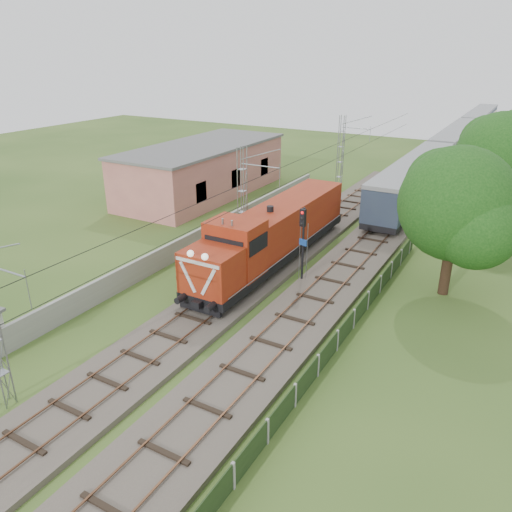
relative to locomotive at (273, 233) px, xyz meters
The scene contains 13 objects.
ground 11.43m from the locomotive, 90.00° to the right, with size 140.00×140.00×0.00m, color #33501E.
track_main 4.72m from the locomotive, 90.00° to the right, with size 4.20×70.00×0.45m.
track_side 10.37m from the locomotive, 60.44° to the left, with size 4.20×80.00×0.45m.
catenary 3.49m from the locomotive, 164.50° to the left, with size 3.31×70.00×8.00m.
boundary_wall 6.75m from the locomotive, behind, with size 0.25×40.00×1.50m, color #9E9E99.
station_building 19.73m from the locomotive, 139.48° to the left, with size 8.40×20.40×5.22m.
fence 11.58m from the locomotive, 45.65° to the right, with size 0.12×32.00×1.20m.
locomotive is the anchor object (origin of this frame).
coach_rake 44.22m from the locomotive, 83.51° to the left, with size 3.18×70.98×3.68m.
signal_post 3.77m from the locomotive, 31.02° to the right, with size 0.57×0.44×5.17m.
tree_a 12.15m from the locomotive, ahead, with size 7.17×6.83×9.30m.
tree_b 20.36m from the locomotive, 50.80° to the left, with size 7.58×7.22×9.82m.
tree_c 19.27m from the locomotive, 53.00° to the left, with size 5.51×5.25×7.14m.
Camera 1 is at (15.13, -17.97, 14.40)m, focal length 35.00 mm.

